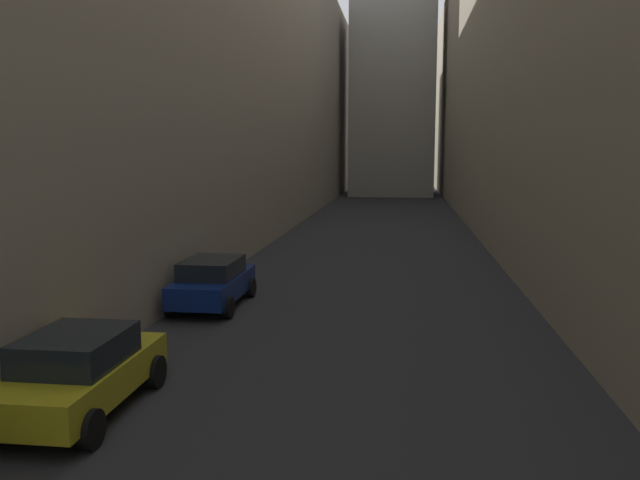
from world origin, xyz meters
TOP-DOWN VIEW (x-y plane):
  - ground_plane at (0.00, 48.00)m, footprint 264.00×264.00m
  - building_block_left at (-11.17, 50.00)m, footprint 11.33×108.00m
  - building_block_right at (12.64, 50.00)m, footprint 14.28×108.00m
  - parked_car_left_third at (-4.40, 18.18)m, footprint 1.96×4.03m
  - parked_car_left_far at (-4.40, 26.42)m, footprint 1.93×4.12m

SIDE VIEW (x-z plane):
  - ground_plane at x=0.00m, z-range 0.00..0.00m
  - parked_car_left_far at x=-4.40m, z-range 0.04..1.54m
  - parked_car_left_third at x=-4.40m, z-range 0.03..1.57m
  - building_block_left at x=-11.17m, z-range 0.00..19.72m
  - building_block_right at x=12.64m, z-range 0.00..21.16m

